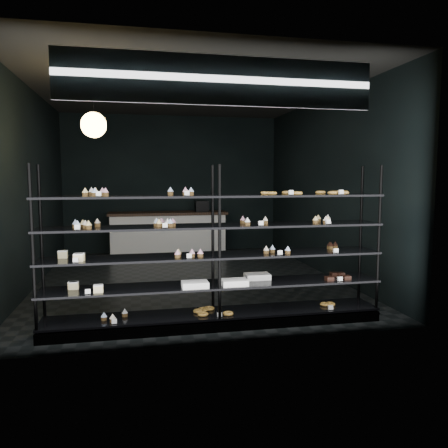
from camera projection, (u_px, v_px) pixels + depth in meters
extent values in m
cube|color=black|center=(188.00, 279.00, 7.60)|extent=(5.00, 6.00, 0.01)
cube|color=black|center=(187.00, 91.00, 7.26)|extent=(5.00, 6.00, 0.01)
cube|color=black|center=(173.00, 184.00, 10.35)|extent=(5.00, 0.01, 3.20)
cube|color=black|center=(222.00, 193.00, 4.51)|extent=(5.00, 0.01, 3.20)
cube|color=black|center=(31.00, 188.00, 6.93)|extent=(0.01, 6.00, 3.20)
cube|color=black|center=(325.00, 186.00, 7.93)|extent=(0.01, 6.00, 3.20)
cube|color=black|center=(216.00, 321.00, 5.22)|extent=(4.00, 0.50, 0.12)
cylinder|color=black|center=(33.00, 253.00, 4.51)|extent=(0.04, 0.04, 1.85)
cylinder|color=black|center=(42.00, 247.00, 4.94)|extent=(0.04, 0.04, 1.85)
cylinder|color=black|center=(220.00, 247.00, 4.90)|extent=(0.04, 0.04, 1.85)
cylinder|color=black|center=(213.00, 241.00, 5.33)|extent=(0.04, 0.04, 1.85)
cylinder|color=black|center=(379.00, 242.00, 5.30)|extent=(0.04, 0.04, 1.85)
cylinder|color=black|center=(360.00, 237.00, 5.72)|extent=(0.04, 0.04, 1.85)
cube|color=black|center=(216.00, 313.00, 5.21)|extent=(4.00, 0.50, 0.03)
cube|color=black|center=(216.00, 285.00, 5.17)|extent=(4.00, 0.50, 0.02)
cube|color=black|center=(216.00, 256.00, 5.13)|extent=(4.00, 0.50, 0.02)
cube|color=black|center=(216.00, 226.00, 5.09)|extent=(4.00, 0.50, 0.02)
cube|color=black|center=(216.00, 196.00, 5.06)|extent=(4.00, 0.50, 0.02)
cube|color=white|center=(101.00, 194.00, 4.62)|extent=(0.06, 0.04, 0.06)
cube|color=white|center=(187.00, 194.00, 4.81)|extent=(0.06, 0.04, 0.06)
cube|color=white|center=(287.00, 193.00, 5.04)|extent=(0.05, 0.04, 0.06)
cube|color=white|center=(344.00, 192.00, 5.18)|extent=(0.06, 0.04, 0.06)
cube|color=white|center=(80.00, 228.00, 4.62)|extent=(0.06, 0.04, 0.06)
cube|color=white|center=(165.00, 226.00, 4.80)|extent=(0.05, 0.04, 0.06)
cube|color=white|center=(260.00, 224.00, 5.01)|extent=(0.05, 0.04, 0.06)
cube|color=white|center=(330.00, 222.00, 5.18)|extent=(0.06, 0.04, 0.06)
cube|color=white|center=(76.00, 260.00, 4.64)|extent=(0.06, 0.04, 0.06)
cube|color=white|center=(190.00, 256.00, 4.89)|extent=(0.06, 0.04, 0.06)
cube|color=white|center=(277.00, 253.00, 5.09)|extent=(0.05, 0.04, 0.06)
cube|color=white|center=(339.00, 251.00, 5.25)|extent=(0.06, 0.04, 0.06)
cube|color=white|center=(86.00, 292.00, 4.70)|extent=(0.06, 0.04, 0.06)
cube|color=white|center=(338.00, 279.00, 5.28)|extent=(0.06, 0.04, 0.06)
cube|color=white|center=(112.00, 322.00, 4.79)|extent=(0.06, 0.04, 0.06)
cube|color=white|center=(221.00, 315.00, 5.03)|extent=(0.05, 0.04, 0.06)
cube|color=white|center=(329.00, 308.00, 5.30)|extent=(0.06, 0.04, 0.06)
cube|color=#0E1C46|center=(221.00, 81.00, 4.46)|extent=(3.20, 0.04, 0.45)
cube|color=white|center=(221.00, 80.00, 4.44)|extent=(3.30, 0.02, 0.50)
cylinder|color=black|center=(93.00, 90.00, 5.67)|extent=(0.01, 0.01, 0.56)
sphere|color=#FEC059|center=(94.00, 125.00, 5.72)|extent=(0.33, 0.33, 0.33)
cube|color=silver|center=(168.00, 235.00, 9.96)|extent=(2.55, 0.60, 0.92)
cube|color=black|center=(168.00, 213.00, 9.90)|extent=(2.65, 0.65, 0.06)
cube|color=black|center=(202.00, 206.00, 10.04)|extent=(0.30, 0.30, 0.25)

